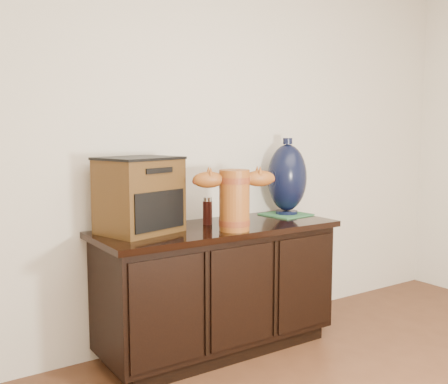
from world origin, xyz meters
TOP-DOWN VIEW (x-y plane):
  - sideboard at (0.00, 2.23)m, footprint 1.46×0.56m
  - terracotta_vessel at (0.01, 2.06)m, footprint 0.48×0.23m
  - tv_radio at (-0.46, 2.30)m, footprint 0.49×0.43m
  - green_mat at (0.60, 2.31)m, footprint 0.30×0.30m
  - lamp_base at (0.60, 2.31)m, footprint 0.28×0.28m
  - spray_can at (-0.02, 2.30)m, footprint 0.06×0.06m

SIDE VIEW (x-z plane):
  - sideboard at x=0.00m, z-range 0.01..0.76m
  - green_mat at x=0.60m, z-range 0.76..0.76m
  - spray_can at x=-0.02m, z-range 0.75..0.92m
  - terracotta_vessel at x=0.01m, z-range 0.78..1.12m
  - tv_radio at x=-0.46m, z-range 0.75..1.17m
  - lamp_base at x=0.60m, z-range 0.75..1.25m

